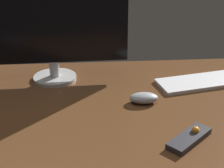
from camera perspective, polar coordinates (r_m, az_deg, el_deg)
desk at (r=135.78cm, az=-1.68°, el=-3.40°), size 140.00×84.00×2.00cm
monitor at (r=148.40cm, az=-9.86°, el=9.60°), size 63.63×18.73×46.15cm
keyboard at (r=154.55cm, az=13.78°, el=0.29°), size 36.95×21.07×1.48cm
computer_mouse at (r=135.02cm, az=5.16°, el=-2.26°), size 11.13×6.72×3.87cm
media_remote at (r=115.53cm, az=12.45°, el=-8.49°), size 17.10×16.27×3.64cm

